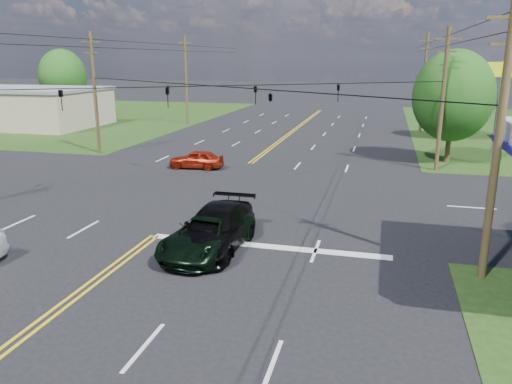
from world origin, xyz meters
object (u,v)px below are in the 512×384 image
(tree_right_a, at_px, (453,96))
(pickup_dkgreen, at_px, (207,235))
(tree_right_b, at_px, (465,94))
(suv_black, at_px, (216,228))
(pole_right_far, at_px, (424,82))
(tree_far_l, at_px, (62,76))
(retail_nw, at_px, (27,108))
(pole_ne, at_px, (443,98))
(pole_nw, at_px, (95,92))
(pole_se, at_px, (498,139))
(pole_left_far, at_px, (186,79))

(tree_right_a, xyz_separation_m, pickup_dkgreen, (-11.16, -21.17, -4.14))
(tree_right_b, height_order, suv_black, tree_right_b)
(pole_right_far, height_order, tree_far_l, pole_right_far)
(tree_right_a, xyz_separation_m, tree_far_l, (-46.00, 20.00, 0.33))
(retail_nw, height_order, pole_ne, pole_ne)
(tree_right_a, bearing_deg, tree_right_b, 78.23)
(pole_nw, relative_size, suv_black, 1.69)
(tree_far_l, bearing_deg, pole_se, -42.34)
(tree_far_l, bearing_deg, pole_right_far, -5.08)
(pole_se, distance_m, tree_far_l, 60.88)
(pole_left_far, xyz_separation_m, tree_far_l, (-19.00, 4.00, 0.03))
(tree_far_l, distance_m, suv_black, 53.71)
(retail_nw, height_order, tree_far_l, tree_far_l)
(pole_right_far, height_order, tree_right_a, pole_right_far)
(pickup_dkgreen, bearing_deg, retail_nw, 142.33)
(pole_se, bearing_deg, pole_left_far, 125.10)
(pole_ne, height_order, tree_far_l, pole_ne)
(pole_ne, bearing_deg, pole_nw, 180.00)
(pickup_dkgreen, bearing_deg, pole_se, 6.81)
(pole_se, xyz_separation_m, tree_far_l, (-45.00, 41.00, 0.28))
(pole_right_far, bearing_deg, suv_black, -105.32)
(pickup_dkgreen, relative_size, suv_black, 0.93)
(pole_right_far, relative_size, tree_far_l, 1.15)
(tree_right_a, bearing_deg, pickup_dkgreen, -117.78)
(pole_nw, xyz_separation_m, pole_right_far, (26.00, 19.00, 0.25))
(retail_nw, bearing_deg, pole_se, -35.79)
(pole_ne, height_order, pole_right_far, pole_right_far)
(retail_nw, relative_size, pole_se, 1.68)
(pole_left_far, xyz_separation_m, tree_right_a, (27.00, -16.00, -0.30))
(suv_black, bearing_deg, pole_right_far, 74.33)
(tree_right_a, relative_size, tree_far_l, 0.94)
(pole_ne, relative_size, pole_left_far, 0.95)
(tree_right_b, height_order, tree_far_l, tree_far_l)
(pickup_dkgreen, bearing_deg, pole_right_far, 80.55)
(pole_ne, height_order, tree_right_b, pole_ne)
(pickup_dkgreen, bearing_deg, suv_black, 82.78)
(pole_ne, distance_m, tree_right_b, 15.42)
(pole_left_far, height_order, tree_right_b, pole_left_far)
(suv_black, bearing_deg, pole_nw, 132.09)
(tree_far_l, bearing_deg, retail_nw, -78.69)
(suv_black, bearing_deg, tree_right_b, 67.10)
(pole_left_far, bearing_deg, suv_black, -66.33)
(pole_ne, bearing_deg, retail_nw, 163.18)
(pole_se, distance_m, tree_right_b, 33.19)
(pole_nw, bearing_deg, pole_right_far, 36.16)
(pole_se, bearing_deg, pickup_dkgreen, -179.03)
(pole_se, xyz_separation_m, pole_left_far, (-26.00, 37.00, 0.25))
(pole_left_far, xyz_separation_m, pole_right_far, (26.00, 0.00, 0.00))
(retail_nw, bearing_deg, suv_black, -42.75)
(pickup_dkgreen, distance_m, suv_black, 0.70)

